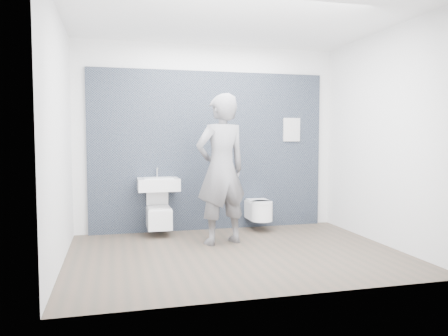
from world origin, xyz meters
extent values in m
plane|color=#4F4035|center=(0.00, 0.00, 0.00)|extent=(4.00, 4.00, 0.00)
plane|color=silver|center=(0.00, 1.50, 1.40)|extent=(4.00, 0.00, 4.00)
plane|color=silver|center=(0.00, -1.50, 1.40)|extent=(4.00, 0.00, 4.00)
plane|color=silver|center=(-2.00, 0.00, 1.40)|extent=(0.00, 3.00, 3.00)
plane|color=silver|center=(2.00, 0.00, 1.40)|extent=(0.00, 3.00, 3.00)
plane|color=white|center=(0.00, 0.00, 2.80)|extent=(4.00, 4.00, 0.00)
cube|color=black|center=(0.00, 1.47, 0.00)|extent=(3.60, 0.06, 2.40)
cube|color=white|center=(-0.81, 1.22, 0.74)|extent=(0.58, 0.44, 0.17)
cube|color=silver|center=(-0.81, 1.20, 0.82)|extent=(0.41, 0.29, 0.03)
cylinder|color=silver|center=(-0.81, 1.38, 0.90)|extent=(0.02, 0.02, 0.15)
cylinder|color=silver|center=(-0.81, 1.33, 0.96)|extent=(0.02, 0.10, 0.02)
cylinder|color=silver|center=(-0.81, 1.42, 0.59)|extent=(0.04, 0.04, 0.12)
cube|color=white|center=(-0.81, 1.20, 0.25)|extent=(0.34, 0.49, 0.28)
cylinder|color=silver|center=(-0.81, 1.16, 0.38)|extent=(0.24, 0.24, 0.03)
cube|color=white|center=(-0.81, 1.16, 0.41)|extent=(0.32, 0.39, 0.02)
cube|color=white|center=(-0.81, 1.36, 0.59)|extent=(0.32, 0.07, 0.35)
cube|color=silver|center=(-0.81, 1.41, 0.15)|extent=(0.09, 0.06, 0.08)
cube|color=white|center=(0.70, 1.25, 0.30)|extent=(0.32, 0.37, 0.27)
cylinder|color=white|center=(0.70, 1.07, 0.30)|extent=(0.32, 0.32, 0.27)
cube|color=white|center=(0.70, 1.23, 0.45)|extent=(0.30, 0.36, 0.03)
cylinder|color=white|center=(0.70, 1.05, 0.45)|extent=(0.30, 0.30, 0.03)
cube|color=silver|center=(0.70, 1.41, 0.21)|extent=(0.09, 0.06, 0.08)
cube|color=white|center=(1.32, 1.43, 0.00)|extent=(0.28, 0.03, 0.37)
imported|color=slate|center=(-0.06, 0.52, 0.99)|extent=(0.82, 0.64, 1.98)
camera|label=1|loc=(-1.43, -5.03, 1.41)|focal=35.00mm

